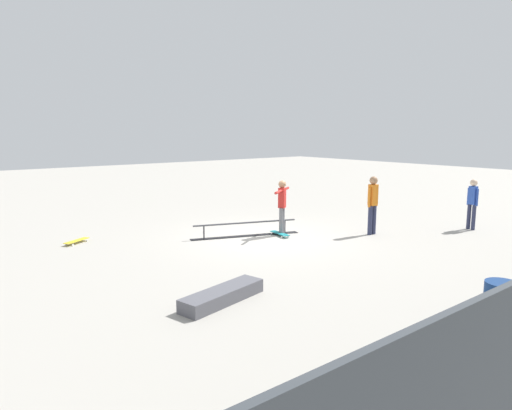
# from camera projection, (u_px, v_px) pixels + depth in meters

# --- Properties ---
(ground_plane) EXTENTS (60.00, 60.00, 0.00)m
(ground_plane) POSITION_uv_depth(u_px,v_px,m) (267.00, 237.00, 13.47)
(ground_plane) COLOR #ADA89E
(grind_rail) EXTENTS (3.19, 1.34, 0.43)m
(grind_rail) POSITION_uv_depth(u_px,v_px,m) (246.00, 230.00, 13.55)
(grind_rail) COLOR black
(grind_rail) RESTS_ON ground_plane
(skate_ledge) EXTENTS (1.87, 0.86, 0.25)m
(skate_ledge) POSITION_uv_depth(u_px,v_px,m) (223.00, 295.00, 8.35)
(skate_ledge) COLOR #595960
(skate_ledge) RESTS_ON ground_plane
(skater_main) EXTENTS (1.16, 0.77, 1.65)m
(skater_main) POSITION_uv_depth(u_px,v_px,m) (282.00, 203.00, 13.57)
(skater_main) COLOR slate
(skater_main) RESTS_ON ground_plane
(skateboard_main) EXTENTS (0.33, 0.82, 0.09)m
(skateboard_main) POSITION_uv_depth(u_px,v_px,m) (280.00, 233.00, 13.59)
(skateboard_main) COLOR teal
(skateboard_main) RESTS_ON ground_plane
(bystander_orange_shirt) EXTENTS (0.40, 0.24, 1.76)m
(bystander_orange_shirt) POSITION_uv_depth(u_px,v_px,m) (373.00, 202.00, 13.64)
(bystander_orange_shirt) COLOR #2D3351
(bystander_orange_shirt) RESTS_ON ground_plane
(bystander_blue_shirt) EXTENTS (0.22, 0.36, 1.60)m
(bystander_blue_shirt) POSITION_uv_depth(u_px,v_px,m) (472.00, 201.00, 14.34)
(bystander_blue_shirt) COLOR #2D3351
(bystander_blue_shirt) RESTS_ON ground_plane
(loose_skateboard_yellow) EXTENTS (0.79, 0.57, 0.09)m
(loose_skateboard_yellow) POSITION_uv_depth(u_px,v_px,m) (77.00, 241.00, 12.69)
(loose_skateboard_yellow) COLOR yellow
(loose_skateboard_yellow) RESTS_ON ground_plane
(trash_bin) EXTENTS (0.50, 0.50, 0.82)m
(trash_bin) POSITION_uv_depth(u_px,v_px,m) (500.00, 308.00, 7.01)
(trash_bin) COLOR navy
(trash_bin) RESTS_ON ground_plane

